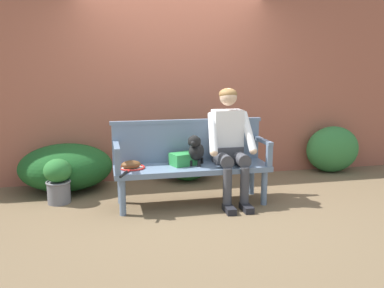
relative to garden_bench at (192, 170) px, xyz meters
The scene contains 15 objects.
ground_plane 0.40m from the garden_bench, ahead, with size 40.00×40.00×0.00m, color brown.
brick_garden_fence 1.60m from the garden_bench, 90.00° to the left, with size 8.00×0.30×2.58m, color #9E5642.
hedge_bush_mid_left 2.57m from the garden_bench, 22.37° to the left, with size 0.82×0.50×0.69m, color #337538.
hedge_bush_far_right 1.00m from the garden_bench, 80.88° to the left, with size 0.79×0.61×0.83m, color #1E5B23.
hedge_bush_mid_right 1.72m from the garden_bench, 148.14° to the left, with size 1.17×1.00×0.59m, color #194C1E.
garden_bench is the anchor object (origin of this frame).
bench_backrest 0.39m from the garden_bench, 90.00° to the left, with size 1.80×0.06×0.50m.
bench_armrest_left_end 0.89m from the garden_bench, behind, with size 0.06×0.53×0.28m.
bench_armrest_right_end 0.89m from the garden_bench, ahead, with size 0.06×0.53×0.28m.
person_seated 0.55m from the garden_bench, ahead, with size 0.56×0.66×1.33m.
dog_on_bench 0.24m from the garden_bench, ahead, with size 0.27×0.36×0.36m.
tennis_racket 0.69m from the garden_bench, behind, with size 0.37×0.58×0.03m.
baseball_glove 0.70m from the garden_bench, behind, with size 0.22×0.17×0.09m, color brown.
sports_bag 0.16m from the garden_bench, 152.35° to the left, with size 0.28×0.20×0.14m, color #2D8E42.
potted_plant 1.55m from the garden_bench, 166.36° to the left, with size 0.32×0.32×0.52m.
Camera 1 is at (-0.98, -4.41, 1.57)m, focal length 38.13 mm.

